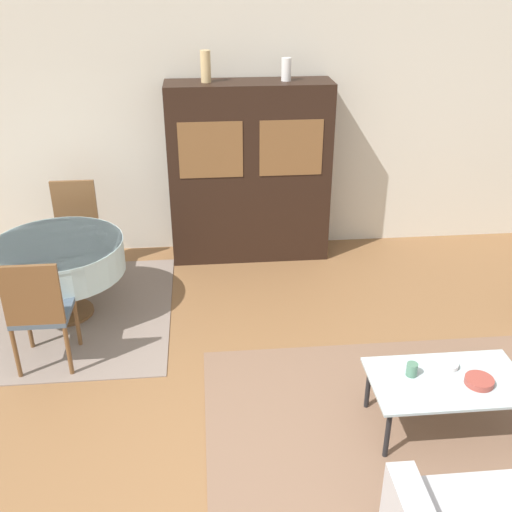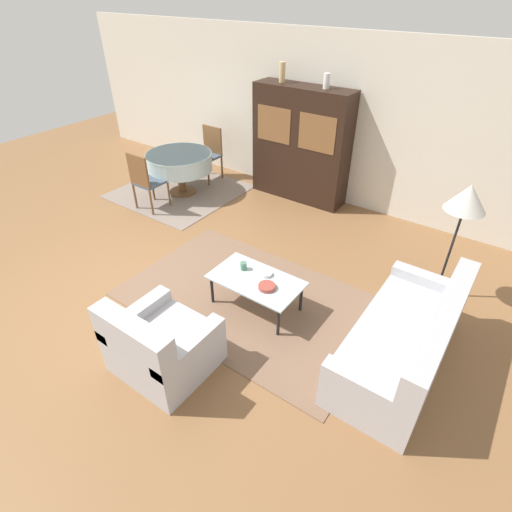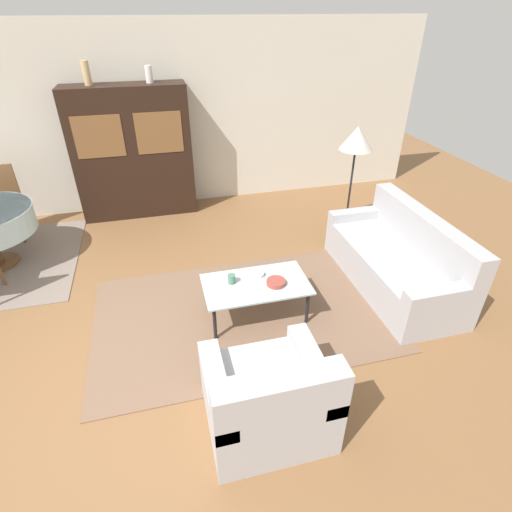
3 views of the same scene
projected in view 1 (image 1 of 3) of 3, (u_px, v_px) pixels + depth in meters
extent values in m
plane|color=brown|center=(245.00, 490.00, 3.80)|extent=(14.00, 14.00, 0.00)
cube|color=beige|center=(218.00, 130.00, 6.41)|extent=(10.00, 0.06, 2.70)
cube|color=brown|center=(418.00, 422.00, 4.34)|extent=(3.08, 1.96, 0.01)
cube|color=gray|center=(60.00, 314.00, 5.64)|extent=(2.08, 2.06, 0.01)
cylinder|color=black|center=(388.00, 434.00, 3.96)|extent=(0.04, 0.04, 0.39)
cylinder|color=black|center=(368.00, 386.00, 4.40)|extent=(0.04, 0.04, 0.39)
cylinder|color=black|center=(493.00, 378.00, 4.47)|extent=(0.04, 0.04, 0.39)
cube|color=silver|center=(448.00, 381.00, 4.12)|extent=(1.07, 0.61, 0.02)
cube|color=black|center=(249.00, 173.00, 6.36)|extent=(1.69, 0.47, 1.91)
cube|color=brown|center=(211.00, 150.00, 5.97)|extent=(0.64, 0.01, 0.57)
cube|color=brown|center=(291.00, 148.00, 6.04)|extent=(0.64, 0.01, 0.57)
cylinder|color=brown|center=(68.00, 312.00, 5.63)|extent=(0.48, 0.48, 0.03)
cylinder|color=brown|center=(65.00, 293.00, 5.54)|extent=(0.14, 0.14, 0.44)
cylinder|color=silver|center=(59.00, 257.00, 5.37)|extent=(1.16, 1.16, 0.30)
cylinder|color=silver|center=(56.00, 244.00, 5.31)|extent=(1.17, 1.17, 0.03)
cylinder|color=brown|center=(29.00, 325.00, 5.06)|extent=(0.04, 0.04, 0.44)
cylinder|color=brown|center=(77.00, 323.00, 5.10)|extent=(0.04, 0.04, 0.44)
cylinder|color=brown|center=(16.00, 353.00, 4.70)|extent=(0.04, 0.04, 0.44)
cylinder|color=brown|center=(68.00, 351.00, 4.74)|extent=(0.04, 0.04, 0.44)
cube|color=#475666|center=(43.00, 312.00, 4.79)|extent=(0.44, 0.44, 0.04)
cube|color=brown|center=(31.00, 296.00, 4.49)|extent=(0.44, 0.04, 0.51)
cylinder|color=brown|center=(95.00, 266.00, 6.01)|extent=(0.04, 0.04, 0.44)
cylinder|color=brown|center=(54.00, 268.00, 5.98)|extent=(0.04, 0.04, 0.44)
cylinder|color=brown|center=(101.00, 249.00, 6.37)|extent=(0.04, 0.04, 0.44)
cylinder|color=brown|center=(62.00, 250.00, 6.34)|extent=(0.04, 0.04, 0.44)
cube|color=#475666|center=(75.00, 237.00, 6.07)|extent=(0.44, 0.44, 0.04)
cube|color=brown|center=(75.00, 204.00, 6.12)|extent=(0.44, 0.04, 0.51)
cylinder|color=#4C7A60|center=(412.00, 369.00, 4.14)|extent=(0.08, 0.08, 0.10)
cylinder|color=#9E4238|center=(479.00, 381.00, 4.07)|extent=(0.19, 0.19, 0.05)
cylinder|color=white|center=(448.00, 365.00, 4.23)|extent=(0.14, 0.14, 0.04)
cylinder|color=tan|center=(206.00, 66.00, 5.83)|extent=(0.10, 0.10, 0.30)
cylinder|color=white|center=(286.00, 69.00, 5.91)|extent=(0.10, 0.10, 0.22)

